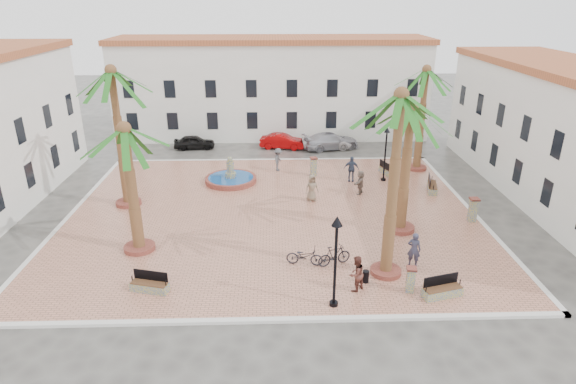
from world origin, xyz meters
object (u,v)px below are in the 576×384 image
at_px(bench_ne, 388,171).
at_px(pedestrian_north, 278,160).
at_px(bicycle_b, 334,255).
at_px(cyclist_b, 356,274).
at_px(car_white, 327,141).
at_px(pedestrian_fountain_b, 351,169).
at_px(bench_s, 150,286).
at_px(car_black, 194,142).
at_px(palm_sw, 126,145).
at_px(bicycle_a, 305,256).
at_px(palm_nw, 113,86).
at_px(lamppost_e, 386,145).
at_px(palm_ne, 426,81).
at_px(bollard_n, 313,166).
at_px(car_silver, 331,141).
at_px(bollard_e, 473,209).
at_px(car_red, 282,141).
at_px(litter_bin, 366,276).
at_px(palm_s, 400,115).
at_px(bench_se, 442,291).
at_px(fountain, 231,178).
at_px(pedestrian_fountain_a, 312,188).
at_px(lamppost_s, 336,246).
at_px(bench_e, 432,187).
at_px(palm_e, 410,122).
at_px(bollard_se, 411,279).
at_px(pedestrian_east, 360,182).
at_px(cyclist_a, 414,249).

bearing_deg(bench_ne, pedestrian_north, 64.44).
bearing_deg(bicycle_b, cyclist_b, 176.99).
bearing_deg(car_white, pedestrian_fountain_b, -175.81).
bearing_deg(pedestrian_north, bench_s, 172.49).
bearing_deg(pedestrian_north, car_black, 62.09).
bearing_deg(palm_sw, bicycle_a, -11.88).
xyz_separation_m(palm_nw, car_white, (14.75, 12.86, -7.40)).
bearing_deg(lamppost_e, palm_sw, -147.05).
bearing_deg(palm_ne, pedestrian_fountain_b, -156.20).
relative_size(bollard_n, car_silver, 0.28).
bearing_deg(bicycle_b, bollard_e, -82.04).
bearing_deg(cyclist_b, bollard_n, -127.21).
bearing_deg(car_red, litter_bin, -161.44).
bearing_deg(palm_s, bicycle_b, 160.73).
relative_size(palm_sw, car_silver, 1.40).
distance_m(palm_ne, bench_se, 19.28).
relative_size(fountain, car_red, 0.94).
bearing_deg(palm_sw, pedestrian_fountain_a, 33.04).
relative_size(bench_se, bicycle_a, 1.04).
height_order(lamppost_e, bollard_e, lamppost_e).
bearing_deg(palm_ne, car_silver, 135.25).
bearing_deg(cyclist_b, bollard_e, -178.98).
xyz_separation_m(litter_bin, pedestrian_fountain_a, (-1.87, 10.17, 0.62)).
bearing_deg(bollard_e, lamppost_s, -138.54).
xyz_separation_m(bench_e, bicycle_b, (-8.26, -10.03, 0.26)).
bearing_deg(bench_e, bench_s, 139.21).
bearing_deg(bench_s, lamppost_s, 5.16).
distance_m(palm_e, bollard_e, 7.57).
xyz_separation_m(palm_sw, litter_bin, (11.90, -3.64, -5.69)).
distance_m(cyclist_b, car_red, 23.74).
height_order(bench_ne, litter_bin, bench_ne).
height_order(palm_nw, palm_e, palm_nw).
bearing_deg(bollard_se, car_black, 119.82).
bearing_deg(litter_bin, bench_e, 59.43).
bearing_deg(bicycle_b, pedestrian_east, -37.73).
bearing_deg(fountain, pedestrian_fountain_a, -32.87).
bearing_deg(car_black, bench_ne, -120.78).
xyz_separation_m(fountain, palm_s, (8.84, -13.14, 7.84)).
height_order(bicycle_a, car_red, car_red).
xyz_separation_m(palm_sw, bollard_n, (10.55, 11.49, -5.24)).
bearing_deg(pedestrian_fountain_a, litter_bin, -100.08).
height_order(litter_bin, cyclist_b, cyclist_b).
bearing_deg(bench_s, palm_e, 38.66).
bearing_deg(pedestrian_north, bench_se, -144.04).
bearing_deg(bollard_n, litter_bin, -84.89).
relative_size(bench_e, pedestrian_fountain_b, 1.08).
height_order(bollard_n, bollard_e, bollard_e).
relative_size(cyclist_a, pedestrian_north, 1.02).
distance_m(palm_ne, bench_s, 25.18).
relative_size(palm_sw, bollard_e, 4.74).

